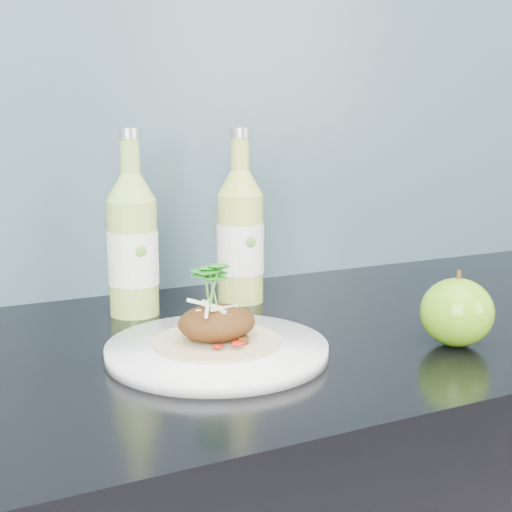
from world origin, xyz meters
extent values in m
cube|color=#73A2B5|center=(0.00, 1.99, 1.25)|extent=(4.00, 0.02, 0.70)
cylinder|color=white|center=(-0.11, 1.63, 0.91)|extent=(0.30, 0.30, 0.02)
cylinder|color=tan|center=(-0.11, 1.63, 0.92)|extent=(0.15, 0.15, 0.00)
ellipsoid|color=#563110|center=(-0.11, 1.63, 0.94)|extent=(0.09, 0.08, 0.04)
ellipsoid|color=#358E0F|center=(0.16, 1.54, 0.94)|extent=(0.11, 0.11, 0.08)
cylinder|color=#472D14|center=(0.16, 1.54, 0.98)|extent=(0.01, 0.00, 0.01)
cylinder|color=#9EC552|center=(-0.14, 1.85, 0.98)|extent=(0.08, 0.08, 0.16)
cone|color=#9EC552|center=(-0.14, 1.85, 1.08)|extent=(0.07, 0.07, 0.04)
cylinder|color=#9EC552|center=(-0.14, 1.85, 1.12)|extent=(0.03, 0.03, 0.05)
cylinder|color=silver|center=(-0.14, 1.85, 1.15)|extent=(0.03, 0.03, 0.01)
cylinder|color=white|center=(-0.14, 1.85, 0.98)|extent=(0.08, 0.08, 0.07)
ellipsoid|color=#59A533|center=(-0.14, 1.82, 0.99)|extent=(0.02, 0.00, 0.02)
cylinder|color=#ACC250|center=(0.03, 1.85, 0.98)|extent=(0.09, 0.09, 0.16)
cone|color=#ACC250|center=(0.03, 1.85, 1.08)|extent=(0.07, 0.07, 0.04)
cylinder|color=#ACC250|center=(0.03, 1.85, 1.12)|extent=(0.03, 0.03, 0.05)
cylinder|color=silver|center=(0.03, 1.85, 1.15)|extent=(0.03, 0.03, 0.01)
cylinder|color=white|center=(0.03, 1.85, 0.98)|extent=(0.09, 0.09, 0.07)
ellipsoid|color=#59A533|center=(0.03, 1.82, 0.99)|extent=(0.02, 0.00, 0.02)
camera|label=1|loc=(-0.42, 0.92, 1.17)|focal=50.00mm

